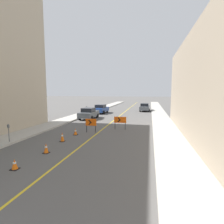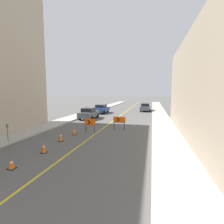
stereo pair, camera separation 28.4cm
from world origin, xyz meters
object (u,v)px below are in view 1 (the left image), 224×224
(traffic_cone_farthest, at_px, (75,132))
(parked_car_curb_mid, at_px, (101,109))
(parked_car_curb_near, at_px, (89,113))
(parked_car_curb_far, at_px, (145,107))
(traffic_cone_third, at_px, (15,164))
(parking_meter_near_curb, at_px, (8,129))
(traffic_cone_fourth, at_px, (46,148))
(parking_meter_far_curb, at_px, (87,108))
(arrow_barricade_secondary, at_px, (120,120))
(traffic_cone_fifth, at_px, (62,137))
(arrow_barricade_primary, at_px, (91,123))

(traffic_cone_farthest, height_order, parked_car_curb_mid, parked_car_curb_mid)
(traffic_cone_farthest, height_order, parked_car_curb_near, parked_car_curb_near)
(parked_car_curb_mid, bearing_deg, parked_car_curb_far, 37.62)
(parked_car_curb_mid, distance_m, parked_car_curb_far, 9.26)
(traffic_cone_farthest, bearing_deg, parked_car_curb_near, 102.48)
(traffic_cone_third, relative_size, parking_meter_near_curb, 0.39)
(parked_car_curb_near, relative_size, parking_meter_near_curb, 3.26)
(traffic_cone_farthest, bearing_deg, parking_meter_near_curb, -135.54)
(traffic_cone_fourth, xyz_separation_m, parked_car_curb_near, (-2.18, 13.94, 0.49))
(parked_car_curb_far, bearing_deg, parking_meter_far_curb, -134.37)
(traffic_cone_third, xyz_separation_m, traffic_cone_fourth, (0.18, 2.42, 0.06))
(traffic_cone_fourth, xyz_separation_m, arrow_barricade_secondary, (3.39, 7.76, 0.65))
(traffic_cone_fourth, relative_size, parked_car_curb_near, 0.15)
(traffic_cone_fifth, relative_size, arrow_barricade_primary, 0.56)
(parking_meter_far_curb, bearing_deg, arrow_barricade_secondary, -53.42)
(traffic_cone_third, bearing_deg, traffic_cone_fifth, 91.12)
(traffic_cone_fifth, distance_m, traffic_cone_farthest, 2.18)
(arrow_barricade_primary, bearing_deg, parked_car_curb_near, 107.48)
(traffic_cone_fifth, distance_m, parking_meter_near_curb, 3.88)
(traffic_cone_fifth, xyz_separation_m, parked_car_curb_near, (-1.90, 11.34, 0.44))
(traffic_cone_fifth, height_order, parked_car_curb_mid, parked_car_curb_mid)
(traffic_cone_third, xyz_separation_m, parked_car_curb_far, (5.51, 28.28, 0.54))
(arrow_barricade_primary, bearing_deg, traffic_cone_fourth, -102.44)
(traffic_cone_third, height_order, parking_meter_near_curb, parking_meter_near_curb)
(traffic_cone_third, distance_m, arrow_barricade_primary, 8.44)
(traffic_cone_fourth, relative_size, traffic_cone_fifth, 0.86)
(traffic_cone_third, bearing_deg, arrow_barricade_secondary, 70.66)
(parked_car_curb_mid, bearing_deg, traffic_cone_fifth, -80.45)
(parking_meter_far_curb, bearing_deg, parked_car_curb_mid, 64.46)
(traffic_cone_farthest, xyz_separation_m, arrow_barricade_primary, (1.07, 1.15, 0.64))
(traffic_cone_farthest, distance_m, arrow_barricade_secondary, 4.69)
(traffic_cone_third, xyz_separation_m, arrow_barricade_secondary, (3.57, 10.18, 0.71))
(parking_meter_far_curb, bearing_deg, traffic_cone_farthest, -73.93)
(traffic_cone_third, bearing_deg, traffic_cone_farthest, 89.79)
(traffic_cone_third, relative_size, traffic_cone_farthest, 0.89)
(arrow_barricade_primary, relative_size, parked_car_curb_near, 0.30)
(arrow_barricade_primary, distance_m, arrow_barricade_secondary, 3.09)
(parked_car_curb_near, distance_m, parking_meter_near_curb, 12.86)
(traffic_cone_farthest, bearing_deg, traffic_cone_fourth, -88.15)
(traffic_cone_fourth, bearing_deg, arrow_barricade_primary, 81.21)
(traffic_cone_farthest, bearing_deg, parked_car_curb_mid, 97.73)
(arrow_barricade_secondary, height_order, parked_car_curb_far, parked_car_curb_far)
(parked_car_curb_near, bearing_deg, parked_car_curb_far, 58.30)
(traffic_cone_fifth, distance_m, parking_meter_far_curb, 15.30)
(parked_car_curb_mid, height_order, parking_meter_far_curb, parked_car_curb_mid)
(arrow_barricade_secondary, distance_m, parking_meter_far_curb, 12.09)
(arrow_barricade_primary, xyz_separation_m, parking_meter_far_curb, (-4.73, 11.54, 0.20))
(traffic_cone_fourth, distance_m, arrow_barricade_primary, 6.02)
(traffic_cone_fourth, height_order, traffic_cone_farthest, traffic_cone_fourth)
(arrow_barricade_primary, distance_m, parking_meter_near_curb, 6.69)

